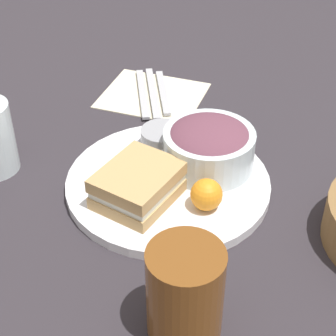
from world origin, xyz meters
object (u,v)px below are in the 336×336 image
Objects in this scene: knife at (153,93)px; spoon at (163,92)px; fork at (143,93)px; sandwich at (138,185)px; plate at (168,183)px; dressing_cup at (163,139)px; salad_bowl at (209,145)px; drink_glass at (185,292)px.

knife is 0.02m from spoon.
fork is 0.04m from spoon.
sandwich is 0.29m from knife.
spoon is at bearing -90.00° from knife.
dressing_cup is (-0.07, -0.03, 0.02)m from plate.
fork is 1.11× the size of spoon.
salad_bowl is 0.27m from drink_glass.
plate is at bearing -175.95° from fork.
knife is at bearing 90.00° from spoon.
dressing_cup reaches higher than plate.
spoon is at bearing -166.36° from sandwich.
sandwich is at bearing -32.82° from salad_bowl.
sandwich is 1.93× the size of dressing_cup.
salad_bowl is (-0.05, 0.04, 0.04)m from plate.
fork is (-0.15, -0.09, -0.02)m from dressing_cup.
sandwich is 0.12m from salad_bowl.
salad_bowl is at bearing -169.33° from spoon.
sandwich reaches higher than spoon.
plate is at bearing -39.61° from salad_bowl.
knife is (-0.16, -0.08, -0.02)m from dressing_cup.
dressing_cup is (-0.12, -0.01, -0.01)m from sandwich.
plate is 1.72× the size of fork.
fork is at bearing -150.48° from plate.
plate is 0.06m from sandwich.
sandwich is 1.14× the size of drink_glass.
drink_glass is (0.27, 0.05, 0.01)m from salad_bowl.
spoon is at bearing -158.57° from plate.
knife is at bearing -90.00° from fork.
dressing_cup is 0.59× the size of drink_glass.
drink_glass is 0.63× the size of knife.
plate reaches higher than spoon.
sandwich is at bearing -144.45° from drink_glass.
fork is 0.02m from knife.
salad_bowl is (-0.10, 0.07, 0.01)m from sandwich.
spoon is (-0.24, -0.09, -0.00)m from plate.
sandwich is 0.97× the size of salad_bowl.
salad_bowl reaches higher than dressing_cup.
salad_bowl reaches higher than sandwich.
plate is 2.27× the size of sandwich.
sandwich is 0.12m from dressing_cup.
dressing_cup is at bearing -103.36° from salad_bowl.
fork is (-0.22, -0.13, -0.00)m from plate.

